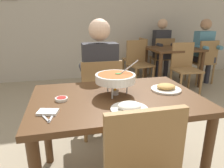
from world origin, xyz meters
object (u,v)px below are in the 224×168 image
object	(u,v)px
patron_bg_left	(162,45)
curry_bowl	(116,78)
dining_table_main	(117,110)
appetizer_plate	(166,88)
rice_plate	(130,108)
chair_bg_corner	(138,60)
sauce_dish	(61,99)
chair_bg_right	(138,56)
chair_bg_middle	(204,60)
diner_main	(100,73)
chair_bg_window	(184,65)
dining_table_far	(173,55)
patron_bg_middle	(204,47)
chair_diner_main	(100,94)
chair_bg_left	(162,56)

from	to	relation	value
patron_bg_left	curry_bowl	bearing A→B (deg)	-122.41
dining_table_main	appetizer_plate	xyz separation A→B (m)	(0.42, 0.04, 0.13)
rice_plate	chair_bg_corner	xyz separation A→B (m)	(1.07, 2.70, -0.26)
dining_table_main	sauce_dish	world-z (taller)	sauce_dish
chair_bg_right	chair_bg_middle	bearing A→B (deg)	-30.89
sauce_dish	chair_bg_middle	world-z (taller)	chair_bg_middle
diner_main	chair_bg_window	world-z (taller)	diner_main
dining_table_far	patron_bg_middle	world-z (taller)	patron_bg_middle
chair_diner_main	patron_bg_left	xyz separation A→B (m)	(1.80, 2.16, 0.24)
chair_diner_main	diner_main	distance (m)	0.24
sauce_dish	patron_bg_middle	bearing A→B (deg)	38.49
chair_bg_corner	dining_table_far	bearing A→B (deg)	-9.15
dining_table_main	chair_bg_left	world-z (taller)	chair_bg_left
appetizer_plate	patron_bg_left	distance (m)	3.14
chair_bg_middle	chair_bg_corner	size ratio (longest dim) A/B	1.00
chair_bg_corner	chair_bg_right	bearing A→B (deg)	70.32
rice_plate	appetizer_plate	bearing A→B (deg)	36.23
dining_table_far	chair_bg_window	distance (m)	0.50
chair_bg_right	chair_bg_corner	bearing A→B (deg)	-109.68
chair_bg_window	rice_plate	bearing A→B (deg)	-129.48
diner_main	rice_plate	xyz separation A→B (m)	(0.02, -1.00, 0.03)
sauce_dish	chair_bg_window	size ratio (longest dim) A/B	0.10
chair_diner_main	chair_bg_middle	xyz separation A→B (m)	(2.42, 1.50, 0.00)
chair_bg_right	chair_bg_window	world-z (taller)	same
appetizer_plate	chair_bg_left	bearing A→B (deg)	63.52
rice_plate	dining_table_main	bearing A→B (deg)	93.66
chair_diner_main	chair_bg_middle	world-z (taller)	same
chair_diner_main	dining_table_far	size ratio (longest dim) A/B	0.90
dining_table_far	chair_bg_left	xyz separation A→B (m)	(0.03, 0.52, -0.11)
chair_diner_main	sauce_dish	distance (m)	0.84
diner_main	curry_bowl	distance (m)	0.71
chair_bg_middle	chair_bg_corner	world-z (taller)	same
diner_main	chair_bg_corner	bearing A→B (deg)	57.49
dining_table_far	appetizer_plate	bearing A→B (deg)	-120.86
curry_bowl	chair_bg_right	xyz separation A→B (m)	(1.25, 2.86, -0.37)
dining_table_far	chair_bg_corner	xyz separation A→B (m)	(-0.70, 0.11, -0.11)
sauce_dish	patron_bg_middle	xyz separation A→B (m)	(2.85, 2.27, -0.02)
chair_bg_left	chair_bg_middle	size ratio (longest dim) A/B	1.00
diner_main	chair_bg_left	bearing A→B (deg)	49.18
dining_table_main	patron_bg_middle	world-z (taller)	patron_bg_middle
chair_bg_left	chair_bg_window	distance (m)	1.01
dining_table_main	patron_bg_left	size ratio (longest dim) A/B	0.95
chair_bg_middle	patron_bg_left	xyz separation A→B (m)	(-0.62, 0.66, 0.24)
dining_table_far	chair_bg_window	xyz separation A→B (m)	(-0.04, -0.48, -0.11)
appetizer_plate	chair_bg_corner	bearing A→B (deg)	74.57
sauce_dish	dining_table_main	bearing A→B (deg)	-1.98
diner_main	sauce_dish	size ratio (longest dim) A/B	14.56
sauce_dish	patron_bg_left	size ratio (longest dim) A/B	0.07
dining_table_main	diner_main	bearing A→B (deg)	90.00
rice_plate	sauce_dish	size ratio (longest dim) A/B	2.67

